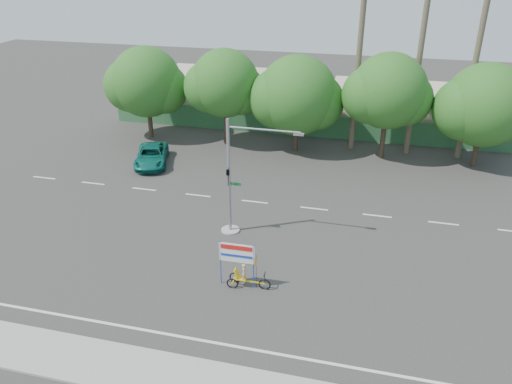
# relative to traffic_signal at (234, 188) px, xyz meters

# --- Properties ---
(ground) EXTENTS (120.00, 120.00, 0.00)m
(ground) POSITION_rel_traffic_signal_xyz_m (2.20, -3.98, -2.92)
(ground) COLOR #33302D
(ground) RESTS_ON ground
(fence) EXTENTS (38.00, 0.08, 2.00)m
(fence) POSITION_rel_traffic_signal_xyz_m (2.20, 17.52, -1.92)
(fence) COLOR #336B3D
(fence) RESTS_ON ground
(building_left) EXTENTS (12.00, 8.00, 4.00)m
(building_left) POSITION_rel_traffic_signal_xyz_m (-7.80, 22.02, -0.92)
(building_left) COLOR beige
(building_left) RESTS_ON ground
(building_right) EXTENTS (14.00, 8.00, 3.60)m
(building_right) POSITION_rel_traffic_signal_xyz_m (10.20, 22.02, -1.12)
(building_right) COLOR beige
(building_right) RESTS_ON ground
(tree_far_left) EXTENTS (7.14, 6.00, 7.96)m
(tree_far_left) POSITION_rel_traffic_signal_xyz_m (-11.85, 14.02, 1.84)
(tree_far_left) COLOR #473828
(tree_far_left) RESTS_ON ground
(tree_left) EXTENTS (6.66, 5.60, 8.07)m
(tree_left) POSITION_rel_traffic_signal_xyz_m (-4.85, 14.02, 2.14)
(tree_left) COLOR #473828
(tree_left) RESTS_ON ground
(tree_center) EXTENTS (7.62, 6.40, 7.85)m
(tree_center) POSITION_rel_traffic_signal_xyz_m (1.14, 14.02, 1.55)
(tree_center) COLOR #473828
(tree_center) RESTS_ON ground
(tree_right) EXTENTS (6.90, 5.80, 8.36)m
(tree_right) POSITION_rel_traffic_signal_xyz_m (8.15, 14.02, 2.32)
(tree_right) COLOR #473828
(tree_right) RESTS_ON ground
(tree_far_right) EXTENTS (7.38, 6.20, 7.94)m
(tree_far_right) POSITION_rel_traffic_signal_xyz_m (15.15, 14.02, 1.73)
(tree_far_right) COLOR #473828
(tree_far_right) RESTS_ON ground
(palm_tall) EXTENTS (3.73, 3.79, 17.45)m
(palm_tall) POSITION_rel_traffic_signal_xyz_m (10.20, 15.52, 7.55)
(palm_tall) COLOR #70604C
(palm_tall) RESTS_ON ground
(palm_mid) EXTENTS (3.73, 3.79, 15.45)m
(palm_mid) POSITION_rel_traffic_signal_xyz_m (14.20, 15.52, 6.48)
(palm_mid) COLOR #70604C
(palm_mid) RESTS_ON ground
(palm_short) EXTENTS (3.73, 3.79, 14.45)m
(palm_short) POSITION_rel_traffic_signal_xyz_m (5.70, 15.52, 5.94)
(palm_short) COLOR #70604C
(palm_short) RESTS_ON ground
(traffic_signal) EXTENTS (4.72, 1.10, 7.00)m
(traffic_signal) POSITION_rel_traffic_signal_xyz_m (0.00, 0.00, 0.00)
(traffic_signal) COLOR gray
(traffic_signal) RESTS_ON ground
(trike_billboard) EXTENTS (2.60, 0.60, 2.56)m
(trike_billboard) POSITION_rel_traffic_signal_xyz_m (1.80, -5.03, -1.89)
(trike_billboard) COLOR black
(trike_billboard) RESTS_ON ground
(pickup_truck) EXTENTS (3.75, 5.46, 1.39)m
(pickup_truck) POSITION_rel_traffic_signal_xyz_m (-9.16, 8.35, -2.23)
(pickup_truck) COLOR #0E6557
(pickup_truck) RESTS_ON ground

